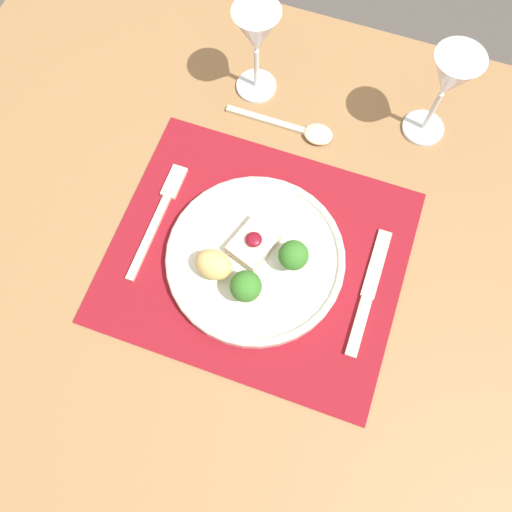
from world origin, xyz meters
TOP-DOWN VIEW (x-y plane):
  - ground_plane at (0.00, 0.00)m, footprint 8.00×8.00m
  - dining_table at (0.00, 0.00)m, footprint 1.18×0.94m
  - placemat at (0.00, 0.00)m, footprint 0.42×0.36m
  - dinner_plate at (0.00, -0.01)m, footprint 0.26×0.26m
  - fork at (-0.16, 0.02)m, footprint 0.02×0.19m
  - knife at (0.17, -0.01)m, footprint 0.02×0.19m
  - spoon at (0.00, 0.23)m, footprint 0.18×0.04m
  - wine_glass_near at (0.18, 0.29)m, footprint 0.07×0.07m
  - wine_glass_far at (-0.10, 0.28)m, footprint 0.07×0.07m

SIDE VIEW (x-z plane):
  - ground_plane at x=0.00m, z-range 0.00..0.00m
  - dining_table at x=0.00m, z-range 0.28..1.04m
  - placemat at x=0.00m, z-range 0.77..0.77m
  - spoon at x=0.00m, z-range 0.77..0.78m
  - fork at x=-0.16m, z-range 0.77..0.78m
  - knife at x=0.17m, z-range 0.77..0.78m
  - dinner_plate at x=0.00m, z-range 0.75..0.82m
  - wine_glass_far at x=-0.10m, z-range 0.80..0.96m
  - wine_glass_near at x=0.18m, z-range 0.80..0.97m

